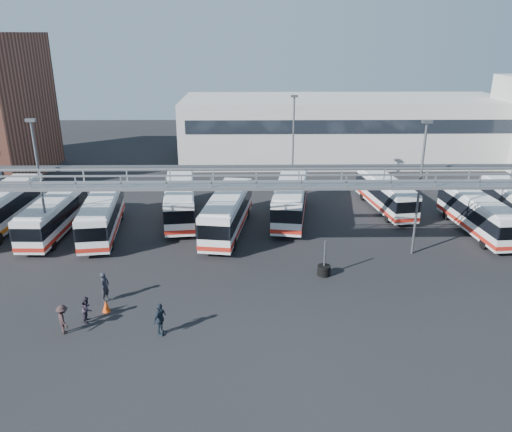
{
  "coord_description": "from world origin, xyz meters",
  "views": [
    {
      "loc": [
        -0.51,
        -27.79,
        15.93
      ],
      "look_at": [
        -0.0,
        6.0,
        3.49
      ],
      "focal_mm": 35.0,
      "sensor_mm": 36.0,
      "label": 1
    }
  ],
  "objects_px": {
    "tire_stack": "(324,269)",
    "bus_1": "(53,215)",
    "bus_4": "(227,212)",
    "light_pole_mid": "(420,182)",
    "bus_0": "(3,207)",
    "pedestrian_d": "(160,319)",
    "bus_3": "(180,200)",
    "bus_7": "(386,193)",
    "pedestrian_a": "(105,287)",
    "cone_right": "(106,306)",
    "pedestrian_b": "(87,309)",
    "light_pole_back": "(293,140)",
    "bus_5": "(291,199)",
    "bus_8": "(478,213)",
    "light_pole_left": "(40,179)",
    "bus_2": "(102,214)",
    "pedestrian_c": "(63,319)"
  },
  "relations": [
    {
      "from": "tire_stack",
      "to": "bus_1",
      "type": "bearing_deg",
      "value": 159.86
    },
    {
      "from": "bus_4",
      "to": "light_pole_mid",
      "type": "bearing_deg",
      "value": -9.04
    },
    {
      "from": "bus_0",
      "to": "pedestrian_d",
      "type": "height_order",
      "value": "bus_0"
    },
    {
      "from": "bus_3",
      "to": "bus_7",
      "type": "bearing_deg",
      "value": -0.14
    },
    {
      "from": "light_pole_mid",
      "to": "pedestrian_a",
      "type": "bearing_deg",
      "value": -162.23
    },
    {
      "from": "bus_3",
      "to": "cone_right",
      "type": "bearing_deg",
      "value": -105.42
    },
    {
      "from": "bus_4",
      "to": "pedestrian_b",
      "type": "height_order",
      "value": "bus_4"
    },
    {
      "from": "light_pole_back",
      "to": "pedestrian_d",
      "type": "bearing_deg",
      "value": -110.28
    },
    {
      "from": "bus_1",
      "to": "light_pole_back",
      "type": "bearing_deg",
      "value": 28.72
    },
    {
      "from": "bus_5",
      "to": "tire_stack",
      "type": "xyz_separation_m",
      "value": [
        1.45,
        -11.41,
        -1.43
      ]
    },
    {
      "from": "pedestrian_d",
      "to": "bus_8",
      "type": "bearing_deg",
      "value": -33.95
    },
    {
      "from": "bus_5",
      "to": "cone_right",
      "type": "xyz_separation_m",
      "value": [
        -12.46,
        -16.06,
        -1.49
      ]
    },
    {
      "from": "pedestrian_d",
      "to": "tire_stack",
      "type": "height_order",
      "value": "tire_stack"
    },
    {
      "from": "bus_1",
      "to": "cone_right",
      "type": "relative_size",
      "value": 13.66
    },
    {
      "from": "pedestrian_a",
      "to": "pedestrian_d",
      "type": "xyz_separation_m",
      "value": [
        4.07,
        -3.78,
        -0.02
      ]
    },
    {
      "from": "light_pole_left",
      "to": "light_pole_mid",
      "type": "relative_size",
      "value": 1.0
    },
    {
      "from": "bus_7",
      "to": "pedestrian_a",
      "type": "relative_size",
      "value": 5.21
    },
    {
      "from": "bus_3",
      "to": "pedestrian_b",
      "type": "bearing_deg",
      "value": -107.45
    },
    {
      "from": "light_pole_back",
      "to": "bus_1",
      "type": "bearing_deg",
      "value": -152.74
    },
    {
      "from": "bus_0",
      "to": "bus_3",
      "type": "height_order",
      "value": "bus_0"
    },
    {
      "from": "light_pole_mid",
      "to": "bus_0",
      "type": "height_order",
      "value": "light_pole_mid"
    },
    {
      "from": "bus_2",
      "to": "bus_5",
      "type": "xyz_separation_m",
      "value": [
        16.0,
        3.56,
        0.1
      ]
    },
    {
      "from": "bus_4",
      "to": "bus_7",
      "type": "height_order",
      "value": "bus_4"
    },
    {
      "from": "light_pole_back",
      "to": "cone_right",
      "type": "distance_m",
      "value": 27.24
    },
    {
      "from": "bus_4",
      "to": "bus_7",
      "type": "bearing_deg",
      "value": 28.86
    },
    {
      "from": "bus_4",
      "to": "pedestrian_a",
      "type": "height_order",
      "value": "bus_4"
    },
    {
      "from": "bus_1",
      "to": "bus_2",
      "type": "height_order",
      "value": "bus_2"
    },
    {
      "from": "light_pole_back",
      "to": "light_pole_left",
      "type": "bearing_deg",
      "value": -145.01
    },
    {
      "from": "bus_8",
      "to": "tire_stack",
      "type": "xyz_separation_m",
      "value": [
        -13.96,
        -7.68,
        -1.29
      ]
    },
    {
      "from": "pedestrian_b",
      "to": "pedestrian_d",
      "type": "relative_size",
      "value": 0.82
    },
    {
      "from": "pedestrian_b",
      "to": "cone_right",
      "type": "height_order",
      "value": "pedestrian_b"
    },
    {
      "from": "bus_8",
      "to": "tire_stack",
      "type": "distance_m",
      "value": 15.99
    },
    {
      "from": "bus_0",
      "to": "pedestrian_c",
      "type": "xyz_separation_m",
      "value": [
        10.63,
        -16.19,
        -1.06
      ]
    },
    {
      "from": "light_pole_back",
      "to": "bus_2",
      "type": "bearing_deg",
      "value": -147.37
    },
    {
      "from": "bus_4",
      "to": "bus_5",
      "type": "bearing_deg",
      "value": 39.22
    },
    {
      "from": "bus_5",
      "to": "bus_8",
      "type": "bearing_deg",
      "value": -5.08
    },
    {
      "from": "pedestrian_d",
      "to": "cone_right",
      "type": "height_order",
      "value": "pedestrian_d"
    },
    {
      "from": "light_pole_back",
      "to": "tire_stack",
      "type": "bearing_deg",
      "value": -87.83
    },
    {
      "from": "bus_4",
      "to": "bus_1",
      "type": "bearing_deg",
      "value": -170.58
    },
    {
      "from": "light_pole_mid",
      "to": "bus_8",
      "type": "relative_size",
      "value": 0.98
    },
    {
      "from": "tire_stack",
      "to": "light_pole_mid",
      "type": "bearing_deg",
      "value": 26.05
    },
    {
      "from": "tire_stack",
      "to": "bus_5",
      "type": "bearing_deg",
      "value": 97.22
    },
    {
      "from": "bus_8",
      "to": "cone_right",
      "type": "bearing_deg",
      "value": -160.5
    },
    {
      "from": "bus_4",
      "to": "bus_5",
      "type": "xyz_separation_m",
      "value": [
        5.58,
        3.31,
        -0.0
      ]
    },
    {
      "from": "bus_1",
      "to": "pedestrian_d",
      "type": "xyz_separation_m",
      "value": [
        11.26,
        -14.99,
        -0.75
      ]
    },
    {
      "from": "light_pole_back",
      "to": "pedestrian_c",
      "type": "distance_m",
      "value": 29.94
    },
    {
      "from": "bus_3",
      "to": "bus_8",
      "type": "relative_size",
      "value": 1.06
    },
    {
      "from": "bus_7",
      "to": "pedestrian_c",
      "type": "distance_m",
      "value": 31.1
    },
    {
      "from": "light_pole_back",
      "to": "cone_right",
      "type": "xyz_separation_m",
      "value": [
        -13.21,
        -23.21,
        -5.35
      ]
    },
    {
      "from": "light_pole_mid",
      "to": "light_pole_back",
      "type": "relative_size",
      "value": 1.0
    }
  ]
}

